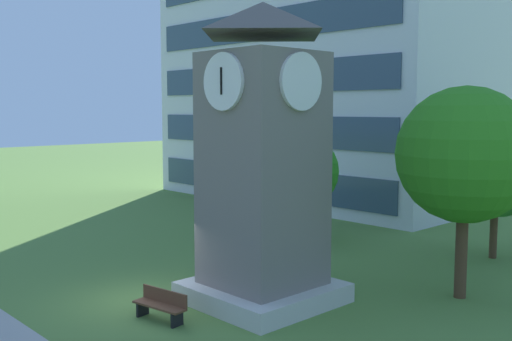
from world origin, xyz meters
TOP-DOWN VIEW (x-y plane):
  - ground_plane at (0.00, 0.00)m, footprint 160.00×160.00m
  - kerb_strip at (0.00, -4.46)m, footprint 120.00×1.60m
  - office_building at (-10.60, 23.45)m, footprint 21.73×16.07m
  - clock_tower at (2.74, 2.72)m, footprint 4.14×4.14m
  - park_bench at (1.95, -0.62)m, footprint 1.85×0.76m
  - tree_by_building at (-2.14, 9.96)m, footprint 3.35×3.35m
  - tree_streetside at (5.30, 13.43)m, footprint 4.46×4.46m
  - tree_near_tower at (6.88, 7.65)m, footprint 4.37×4.37m

SIDE VIEW (x-z plane):
  - ground_plane at x=0.00m, z-range 0.00..0.00m
  - kerb_strip at x=0.00m, z-range 0.00..0.01m
  - park_bench at x=1.95m, z-range 0.02..0.90m
  - tree_by_building at x=-2.14m, z-range 0.79..5.74m
  - tree_streetside at x=5.30m, z-range 0.86..7.06m
  - clock_tower at x=2.74m, z-range -0.53..8.82m
  - tree_near_tower at x=6.88m, z-range 1.23..8.08m
  - office_building at x=-10.60m, z-range 0.00..25.60m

